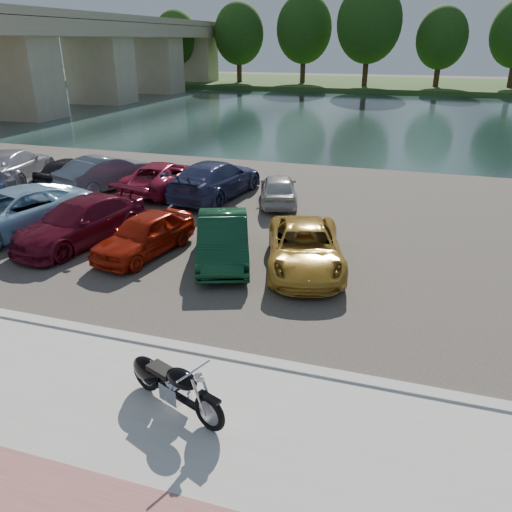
{
  "coord_description": "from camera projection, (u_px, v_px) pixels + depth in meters",
  "views": [
    {
      "loc": [
        4.12,
        -6.18,
        6.18
      ],
      "look_at": [
        0.62,
        4.99,
        1.1
      ],
      "focal_mm": 35.0,
      "sensor_mm": 36.0,
      "label": 1
    }
  ],
  "objects": [
    {
      "name": "car_5",
      "position": [
        223.0,
        239.0,
        14.9
      ],
      "size": [
        2.83,
        4.44,
        1.38
      ],
      "primitive_type": "imported",
      "rotation": [
        0.0,
        0.0,
        0.36
      ],
      "color": "#103D22",
      "rests_on": "parking_lot"
    },
    {
      "name": "car_4",
      "position": [
        144.0,
        234.0,
        15.36
      ],
      "size": [
        2.21,
        3.97,
        1.28
      ],
      "primitive_type": "imported",
      "rotation": [
        0.0,
        0.0,
        -0.2
      ],
      "color": "#A91D0B",
      "rests_on": "parking_lot"
    },
    {
      "name": "car_12",
      "position": [
        279.0,
        189.0,
        20.19
      ],
      "size": [
        2.41,
        3.85,
        1.22
      ],
      "primitive_type": "imported",
      "rotation": [
        0.0,
        0.0,
        3.43
      ],
      "color": "#B8B8B3",
      "rests_on": "parking_lot"
    },
    {
      "name": "far_trees",
      "position": [
        429.0,
        29.0,
        62.43
      ],
      "size": [
        70.25,
        10.68,
        12.52
      ],
      "color": "#362413",
      "rests_on": "far_bank"
    },
    {
      "name": "parking_lot",
      "position": [
        288.0,
        220.0,
        18.62
      ],
      "size": [
        60.0,
        18.0,
        0.04
      ],
      "primitive_type": "cube",
      "color": "#453F37",
      "rests_on": "ground"
    },
    {
      "name": "car_10",
      "position": [
        164.0,
        177.0,
        21.78
      ],
      "size": [
        2.19,
        4.74,
        1.32
      ],
      "primitive_type": "imported",
      "rotation": [
        0.0,
        0.0,
        3.14
      ],
      "color": "maroon",
      "rests_on": "parking_lot"
    },
    {
      "name": "car_2",
      "position": [
        14.0,
        212.0,
        16.94
      ],
      "size": [
        4.14,
        5.96,
        1.51
      ],
      "primitive_type": "imported",
      "rotation": [
        0.0,
        0.0,
        -0.33
      ],
      "color": "#9DC9E5",
      "rests_on": "parking_lot"
    },
    {
      "name": "car_6",
      "position": [
        305.0,
        247.0,
        14.4
      ],
      "size": [
        3.22,
        4.96,
        1.27
      ],
      "primitive_type": "imported",
      "rotation": [
        0.0,
        0.0,
        0.26
      ],
      "color": "#BC8C2B",
      "rests_on": "parking_lot"
    },
    {
      "name": "ground",
      "position": [
        141.0,
        412.0,
        9.0
      ],
      "size": [
        200.0,
        200.0,
        0.0
      ],
      "primitive_type": "plane",
      "color": "#595447",
      "rests_on": "ground"
    },
    {
      "name": "promenade",
      "position": [
        109.0,
        450.0,
        8.11
      ],
      "size": [
        60.0,
        6.0,
        0.1
      ],
      "primitive_type": "cube",
      "color": "beige",
      "rests_on": "ground"
    },
    {
      "name": "kerb",
      "position": [
        187.0,
        349.0,
        10.73
      ],
      "size": [
        60.0,
        0.3,
        0.14
      ],
      "primitive_type": "cube",
      "color": "beige",
      "rests_on": "ground"
    },
    {
      "name": "car_7",
      "position": [
        13.0,
        166.0,
        23.25
      ],
      "size": [
        3.46,
        5.65,
        1.53
      ],
      "primitive_type": "imported",
      "rotation": [
        0.0,
        0.0,
        3.41
      ],
      "color": "#A2A1AA",
      "rests_on": "parking_lot"
    },
    {
      "name": "car_11",
      "position": [
        216.0,
        179.0,
        20.97
      ],
      "size": [
        2.91,
        5.55,
        1.54
      ],
      "primitive_type": "imported",
      "rotation": [
        0.0,
        0.0,
        2.99
      ],
      "color": "navy",
      "rests_on": "parking_lot"
    },
    {
      "name": "far_bank",
      "position": [
        390.0,
        85.0,
        71.92
      ],
      "size": [
        120.0,
        24.0,
        0.6
      ],
      "primitive_type": "cube",
      "color": "#2B4B1A",
      "rests_on": "ground"
    },
    {
      "name": "river",
      "position": [
        368.0,
        116.0,
        44.02
      ],
      "size": [
        120.0,
        40.0,
        0.0
      ],
      "primitive_type": "cube",
      "color": "#172927",
      "rests_on": "ground"
    },
    {
      "name": "car_9",
      "position": [
        107.0,
        173.0,
        22.08
      ],
      "size": [
        2.99,
        4.81,
        1.5
      ],
      "primitive_type": "imported",
      "rotation": [
        0.0,
        0.0,
        2.81
      ],
      "color": "slate",
      "rests_on": "parking_lot"
    },
    {
      "name": "motorcycle",
      "position": [
        168.0,
        382.0,
        8.92
      ],
      "size": [
        2.22,
        1.12,
        1.05
      ],
      "rotation": [
        0.0,
        0.0,
        -0.38
      ],
      "color": "black",
      "rests_on": "promenade"
    },
    {
      "name": "bridge",
      "position": [
        93.0,
        47.0,
        50.4
      ],
      "size": [
        7.0,
        56.0,
        8.55
      ],
      "color": "tan",
      "rests_on": "ground"
    },
    {
      "name": "car_8",
      "position": [
        70.0,
        170.0,
        23.06
      ],
      "size": [
        1.88,
        3.74,
        1.22
      ],
      "primitive_type": "imported",
      "rotation": [
        0.0,
        0.0,
        3.02
      ],
      "color": "black",
      "rests_on": "parking_lot"
    },
    {
      "name": "car_3",
      "position": [
        81.0,
        222.0,
        16.25
      ],
      "size": [
        3.03,
        5.15,
        1.4
      ],
      "primitive_type": "imported",
      "rotation": [
        0.0,
        0.0,
        -0.23
      ],
      "color": "#5C0D1E",
      "rests_on": "parking_lot"
    }
  ]
}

